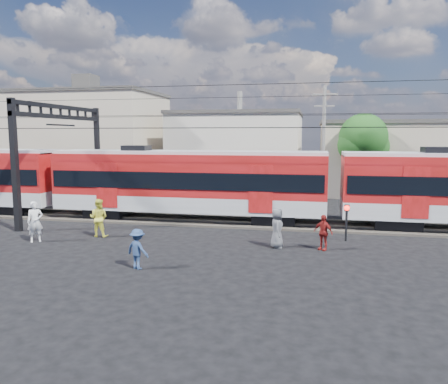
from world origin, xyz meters
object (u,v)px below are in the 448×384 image
Objects in this scene: commuter_train at (192,181)px; pedestrian_c at (138,249)px; pedestrian_a at (35,222)px; crossing_signal at (347,216)px.

commuter_train is 9.63m from pedestrian_c.
pedestrian_a is at bearing -3.18° from pedestrian_c.
pedestrian_a is 1.10× the size of crossing_signal.
pedestrian_c is (6.50, -3.06, -0.20)m from pedestrian_a.
crossing_signal is (14.62, 3.10, 0.26)m from pedestrian_a.
pedestrian_a reaches higher than crossing_signal.
commuter_train reaches higher than pedestrian_c.
pedestrian_c is 10.20m from crossing_signal.
pedestrian_a reaches higher than pedestrian_c.
pedestrian_a is 14.95m from crossing_signal.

